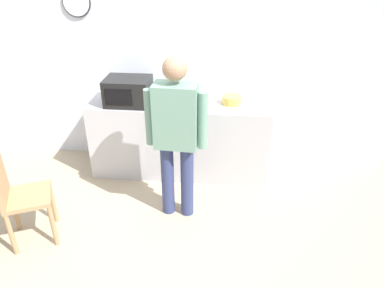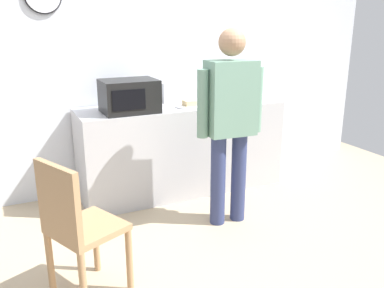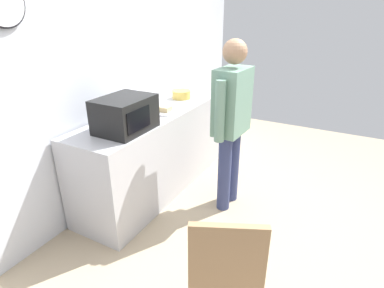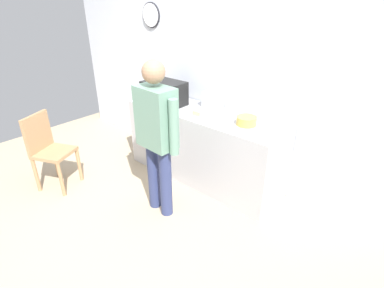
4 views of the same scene
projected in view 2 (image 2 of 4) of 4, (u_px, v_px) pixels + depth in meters
name	position (u px, v px, depth m)	size (l,w,h in m)	color
ground_plane	(227.00, 246.00, 3.24)	(6.00, 6.00, 0.00)	tan
back_wall	(153.00, 63.00, 4.25)	(5.40, 0.13, 2.60)	silver
kitchen_counter	(182.00, 148.00, 4.23)	(2.08, 0.62, 0.91)	#B7B7BC
microwave	(129.00, 96.00, 3.74)	(0.50, 0.39, 0.30)	black
sandwich_plate	(189.00, 105.00, 4.00)	(0.27, 0.27, 0.07)	white
salad_bowl	(232.00, 96.00, 4.33)	(0.22, 0.22, 0.09)	gold
toaster	(171.00, 92.00, 4.25)	(0.22, 0.18, 0.20)	silver
fork_utensil	(129.00, 106.00, 4.03)	(0.17, 0.02, 0.01)	silver
spoon_utensil	(205.00, 101.00, 4.27)	(0.17, 0.02, 0.01)	silver
person_standing	(230.00, 115.00, 3.38)	(0.59, 0.26, 1.67)	navy
wooden_chair	(76.00, 225.00, 2.49)	(0.53, 0.53, 0.94)	#A87F56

